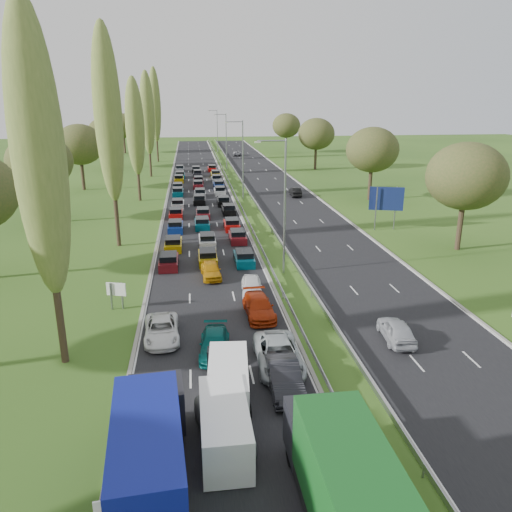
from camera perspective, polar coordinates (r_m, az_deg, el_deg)
ground at (r=80.95m, az=-1.62°, el=6.79°), size 260.00×260.00×0.00m
near_carriageway at (r=83.02m, az=-6.47°, el=6.95°), size 10.50×215.00×0.04m
far_carriageway at (r=84.32m, az=2.80°, el=7.21°), size 10.50×215.00×0.04m
central_reservation at (r=83.30m, az=-1.80°, el=7.48°), size 2.36×215.00×0.32m
lamp_columns at (r=78.07m, az=-1.51°, el=10.84°), size 0.18×140.18×12.00m
poplar_row at (r=67.80m, az=-14.67°, el=14.68°), size 2.80×127.80×22.44m
woodland_left at (r=64.87m, az=-24.27°, el=9.43°), size 8.00×166.00×11.10m
woodland_right at (r=71.69m, az=15.48°, el=10.97°), size 8.00×153.00×11.10m
traffic_queue_fill at (r=78.15m, az=-6.41°, el=6.62°), size 9.08×68.47×0.80m
near_car_2 at (r=33.67m, az=-10.72°, el=-8.28°), size 2.47×4.93×1.34m
near_car_6 at (r=24.41m, az=-3.68°, el=-18.82°), size 2.81×5.35×1.44m
near_car_7 at (r=31.50m, az=-4.75°, el=-9.96°), size 2.19×4.61×1.30m
near_car_8 at (r=44.22m, az=-5.18°, el=-1.60°), size 1.87×4.17×1.39m
near_car_9 at (r=27.84m, az=3.22°, el=-13.59°), size 1.70×4.80×1.58m
near_car_10 at (r=29.96m, az=2.59°, el=-11.19°), size 2.69×5.64×1.55m
near_car_11 at (r=36.44m, az=0.34°, el=-5.82°), size 2.15×4.94×1.41m
near_car_12 at (r=40.40m, az=-0.49°, el=-3.43°), size 1.94×4.16×1.38m
far_car_0 at (r=34.20m, az=15.76°, el=-8.15°), size 2.06×4.37×1.44m
far_car_1 at (r=81.43m, az=4.52°, el=7.32°), size 1.66×4.34×1.41m
far_car_2 at (r=140.07m, az=-2.19°, el=11.66°), size 2.51×4.86×1.31m
blue_lorry at (r=21.48m, az=-11.98°, el=-20.77°), size 2.57×9.23×3.90m
white_van_front at (r=23.93m, az=-3.66°, el=-18.56°), size 2.12×5.41×2.17m
white_van_rear at (r=27.08m, az=-3.23°, el=-13.91°), size 2.05×5.22×2.10m
info_sign at (r=38.79m, az=-15.67°, el=-3.99°), size 1.47×0.52×2.10m
direction_sign at (r=61.55m, az=14.67°, el=6.14°), size 3.87×1.23×5.20m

